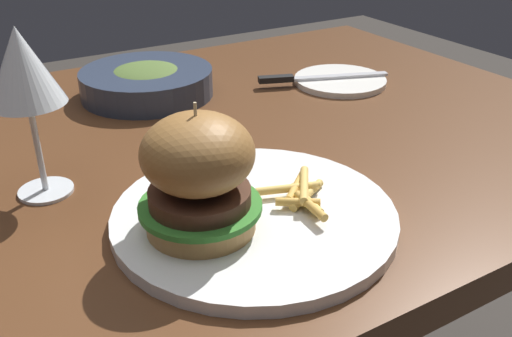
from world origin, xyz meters
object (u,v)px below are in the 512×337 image
object	(u,v)px
main_plate	(254,216)
wine_glass	(23,70)
burger_sandwich	(199,174)
bread_plate	(340,81)
soup_bowl	(147,81)
table_knife	(312,78)

from	to	relation	value
main_plate	wine_glass	size ratio (longest dim) A/B	1.56
burger_sandwich	bread_plate	world-z (taller)	burger_sandwich
main_plate	soup_bowl	xyz separation A→B (m)	(0.04, 0.42, 0.02)
burger_sandwich	soup_bowl	world-z (taller)	burger_sandwich
burger_sandwich	wine_glass	world-z (taller)	wine_glass
wine_glass	table_knife	xyz separation A→B (m)	(0.48, 0.14, -0.13)
bread_plate	soup_bowl	bearing A→B (deg)	159.61
table_knife	soup_bowl	xyz separation A→B (m)	(-0.26, 0.10, 0.01)
burger_sandwich	soup_bowl	xyz separation A→B (m)	(0.11, 0.42, -0.05)
main_plate	wine_glass	xyz separation A→B (m)	(-0.17, 0.18, 0.14)
table_knife	soup_bowl	size ratio (longest dim) A/B	1.03
wine_glass	bread_plate	size ratio (longest dim) A/B	1.21
burger_sandwich	bread_plate	xyz separation A→B (m)	(0.41, 0.30, -0.07)
burger_sandwich	wine_glass	size ratio (longest dim) A/B	0.69
main_plate	table_knife	bearing A→B (deg)	46.41
bread_plate	table_knife	distance (m)	0.05
main_plate	bread_plate	xyz separation A→B (m)	(0.35, 0.30, -0.00)
bread_plate	table_knife	xyz separation A→B (m)	(-0.05, 0.02, 0.01)
main_plate	soup_bowl	bearing A→B (deg)	83.98
soup_bowl	table_knife	bearing A→B (deg)	-20.42
table_knife	wine_glass	bearing A→B (deg)	-163.27
burger_sandwich	wine_glass	bearing A→B (deg)	122.37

